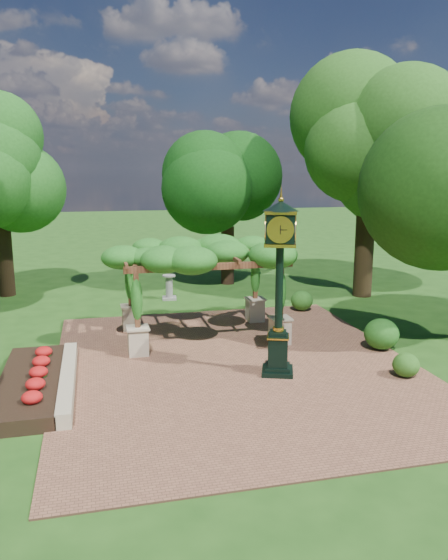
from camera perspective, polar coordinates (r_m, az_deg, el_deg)
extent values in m
plane|color=#1E4714|center=(14.83, 2.29, -10.27)|extent=(120.00, 120.00, 0.00)
cube|color=brown|center=(15.73, 1.29, -8.88)|extent=(10.00, 12.00, 0.04)
cube|color=#C6B793|center=(14.76, -16.00, -10.01)|extent=(0.35, 5.00, 0.40)
cube|color=red|center=(14.84, -19.52, -10.20)|extent=(1.50, 5.00, 0.36)
cube|color=black|center=(15.15, 5.61, -9.43)|extent=(1.07, 1.07, 0.13)
cube|color=black|center=(14.95, 5.65, -7.41)|extent=(0.67, 0.67, 0.94)
cube|color=gold|center=(14.82, 5.68, -5.89)|extent=(0.75, 0.75, 0.04)
cylinder|color=black|center=(14.48, 5.79, -0.76)|extent=(0.27, 0.27, 2.40)
cube|color=black|center=(14.22, 5.92, 5.40)|extent=(0.93, 0.93, 0.73)
cylinder|color=white|center=(13.85, 5.91, 5.24)|extent=(0.60, 0.24, 0.63)
cone|color=black|center=(14.17, 5.97, 7.71)|extent=(1.20, 1.20, 0.26)
sphere|color=gold|center=(14.17, 5.98, 8.34)|extent=(0.15, 0.15, 0.15)
cube|color=#C8B795|center=(16.60, -8.97, -6.36)|extent=(0.59, 0.59, 0.81)
cube|color=brown|center=(16.26, -9.11, -2.07)|extent=(0.14, 0.14, 1.66)
cube|color=#C8B795|center=(17.52, 5.85, -5.32)|extent=(0.59, 0.59, 0.81)
cube|color=brown|center=(17.19, 5.94, -1.24)|extent=(0.14, 0.14, 1.66)
cube|color=#C8B795|center=(19.17, -9.68, -3.93)|extent=(0.59, 0.59, 0.81)
cube|color=brown|center=(18.88, -9.81, -0.19)|extent=(0.14, 0.14, 1.66)
cube|color=#C8B795|center=(19.97, 3.26, -3.15)|extent=(0.59, 0.59, 0.81)
cube|color=brown|center=(19.69, 3.30, 0.44)|extent=(0.14, 0.14, 1.66)
cube|color=brown|center=(16.40, -1.39, 1.41)|extent=(5.20, 0.16, 0.20)
cube|color=brown|center=(19.00, -3.15, 2.80)|extent=(5.20, 0.16, 0.20)
ellipsoid|color=#22631C|center=(17.66, -2.34, 2.93)|extent=(5.22, 3.26, 0.90)
cube|color=gray|center=(23.54, -5.73, -1.89)|extent=(0.65, 0.65, 0.11)
cylinder|color=gray|center=(23.43, -5.75, -0.75)|extent=(0.33, 0.33, 0.96)
cylinder|color=gray|center=(23.33, -5.78, 0.45)|extent=(0.61, 0.61, 0.05)
ellipsoid|color=#285919|center=(15.54, 18.48, -8.41)|extent=(0.76, 0.76, 0.64)
ellipsoid|color=#205818|center=(17.55, 16.13, -5.44)|extent=(1.26, 1.26, 0.95)
ellipsoid|color=#275E1B|center=(21.63, 8.13, -2.15)|extent=(0.95, 0.95, 0.77)
cylinder|color=black|center=(25.72, -22.00, 2.10)|extent=(0.75, 0.75, 3.31)
cylinder|color=#311E13|center=(26.38, 0.38, 2.59)|extent=(0.63, 0.63, 2.78)
ellipsoid|color=#0F380E|center=(26.06, 0.39, 10.40)|extent=(4.34, 4.34, 4.39)
cylinder|color=black|center=(24.50, 14.42, 2.88)|extent=(0.81, 0.81, 3.93)
ellipsoid|color=#245217|center=(24.28, 15.04, 14.77)|extent=(5.67, 5.67, 6.20)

